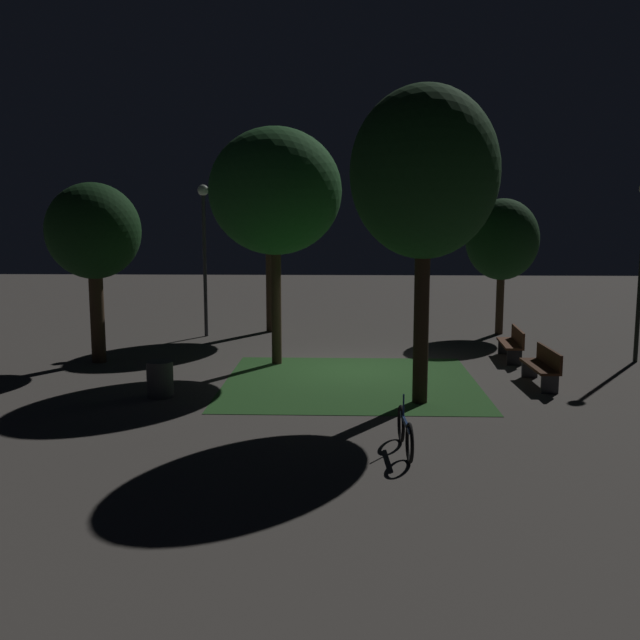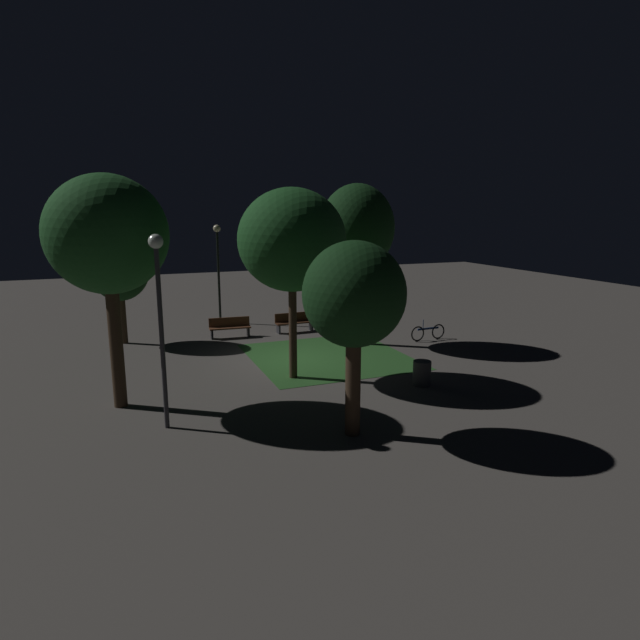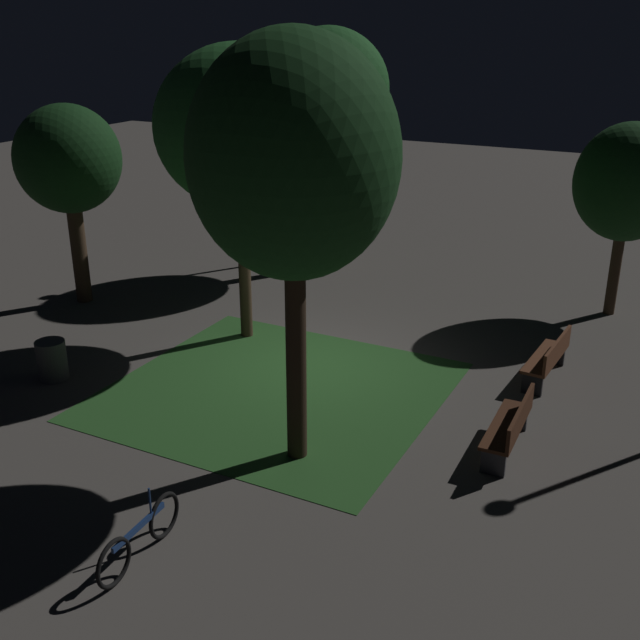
# 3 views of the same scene
# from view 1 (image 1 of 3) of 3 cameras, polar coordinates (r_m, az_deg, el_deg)

# --- Properties ---
(ground_plane) EXTENTS (60.00, 60.00, 0.00)m
(ground_plane) POSITION_cam_1_polar(r_m,az_deg,el_deg) (18.37, 2.84, -4.05)
(ground_plane) COLOR #56514C
(grass_lawn) EXTENTS (5.79, 6.03, 0.01)m
(grass_lawn) POSITION_cam_1_polar(r_m,az_deg,el_deg) (17.03, 2.48, -5.02)
(grass_lawn) COLOR #2D6028
(grass_lawn) RESTS_ON ground
(bench_path_side) EXTENTS (1.81, 0.52, 0.88)m
(bench_path_side) POSITION_cam_1_polar(r_m,az_deg,el_deg) (17.43, 17.54, -3.50)
(bench_path_side) COLOR #422314
(bench_path_side) RESTS_ON ground
(bench_front_left) EXTENTS (1.83, 0.60, 0.88)m
(bench_front_left) POSITION_cam_1_polar(r_m,az_deg,el_deg) (20.30, 15.28, -1.77)
(bench_front_left) COLOR brown
(bench_front_left) RESTS_ON ground
(tree_lawn_side) EXTENTS (3.24, 3.24, 6.50)m
(tree_lawn_side) POSITION_cam_1_polar(r_m,az_deg,el_deg) (24.27, -4.02, 10.45)
(tree_lawn_side) COLOR #423021
(tree_lawn_side) RESTS_ON ground
(tree_back_right) EXTENTS (2.50, 2.50, 4.84)m
(tree_back_right) POSITION_cam_1_polar(r_m,az_deg,el_deg) (19.90, -17.81, 6.70)
(tree_back_right) COLOR #423021
(tree_back_right) RESTS_ON ground
(tree_tall_center) EXTENTS (3.06, 3.06, 6.60)m
(tree_tall_center) POSITION_cam_1_polar(r_m,az_deg,el_deg) (14.86, 8.42, 11.56)
(tree_tall_center) COLOR #2D2116
(tree_tall_center) RESTS_ON ground
(tree_near_wall) EXTENTS (3.48, 3.48, 6.25)m
(tree_near_wall) POSITION_cam_1_polar(r_m,az_deg,el_deg) (18.76, -3.62, 10.27)
(tree_near_wall) COLOR #423021
(tree_near_wall) RESTS_ON ground
(tree_back_left) EXTENTS (2.41, 2.41, 4.54)m
(tree_back_left) POSITION_cam_1_polar(r_m,az_deg,el_deg) (24.41, 14.49, 6.27)
(tree_back_left) COLOR #423021
(tree_back_left) RESTS_ON ground
(lamp_post_near_wall) EXTENTS (0.36, 0.36, 4.97)m
(lamp_post_near_wall) POSITION_cam_1_polar(r_m,az_deg,el_deg) (23.49, -9.33, 6.75)
(lamp_post_near_wall) COLOR #333338
(lamp_post_near_wall) RESTS_ON ground
(trash_bin) EXTENTS (0.58, 0.58, 0.79)m
(trash_bin) POSITION_cam_1_polar(r_m,az_deg,el_deg) (15.98, -12.78, -4.68)
(trash_bin) COLOR #4C4C4C
(trash_bin) RESTS_ON ground
(bicycle) EXTENTS (1.73, 0.14, 0.93)m
(bicycle) POSITION_cam_1_polar(r_m,az_deg,el_deg) (12.13, 6.89, -8.96)
(bicycle) COLOR black
(bicycle) RESTS_ON ground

